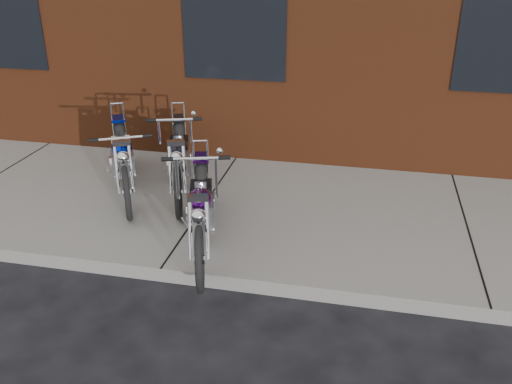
# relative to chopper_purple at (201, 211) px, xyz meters

# --- Properties ---
(ground) EXTENTS (120.00, 120.00, 0.00)m
(ground) POSITION_rel_chopper_purple_xyz_m (-0.26, -0.54, -0.53)
(ground) COLOR black
(ground) RESTS_ON ground
(sidewalk) EXTENTS (22.00, 3.00, 0.15)m
(sidewalk) POSITION_rel_chopper_purple_xyz_m (-0.26, 0.96, -0.46)
(sidewalk) COLOR gray
(sidewalk) RESTS_ON ground
(chopper_purple) EXTENTS (0.76, 2.06, 1.19)m
(chopper_purple) POSITION_rel_chopper_purple_xyz_m (0.00, 0.00, 0.00)
(chopper_purple) COLOR black
(chopper_purple) RESTS_ON sidewalk
(chopper_blue) EXTENTS (1.08, 1.99, 0.95)m
(chopper_blue) POSITION_rel_chopper_purple_xyz_m (-1.36, 1.11, 0.01)
(chopper_blue) COLOR black
(chopper_blue) RESTS_ON sidewalk
(chopper_third) EXTENTS (0.83, 2.10, 1.10)m
(chopper_third) POSITION_rel_chopper_purple_xyz_m (-0.68, 1.27, 0.01)
(chopper_third) COLOR black
(chopper_third) RESTS_ON sidewalk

